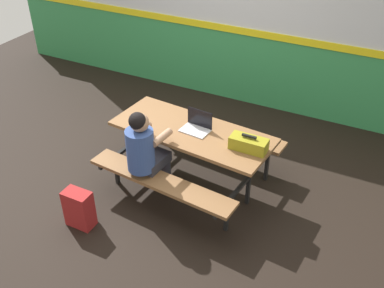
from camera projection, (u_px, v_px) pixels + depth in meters
The scene contains 7 objects.
ground_plane at pixel (159, 171), 5.67m from camera, with size 10.00×10.00×0.02m, color black.
accent_backdrop at pixel (231, 21), 6.61m from camera, with size 8.00×0.14×2.60m.
picnic_table_main at pixel (192, 142), 5.17m from camera, with size 1.92×1.71×0.74m.
student_nearer at pixel (145, 150), 4.81m from camera, with size 0.39×0.54×1.21m.
laptop_silver at pixel (197, 126), 5.06m from camera, with size 0.34×0.25×0.22m.
toolbox_grey at pixel (249, 144), 4.72m from camera, with size 0.40×0.18×0.18m.
backpack_dark at pixel (80, 209), 4.77m from camera, with size 0.30×0.22×0.44m.
Camera 1 is at (2.40, -3.82, 3.47)m, focal length 41.90 mm.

